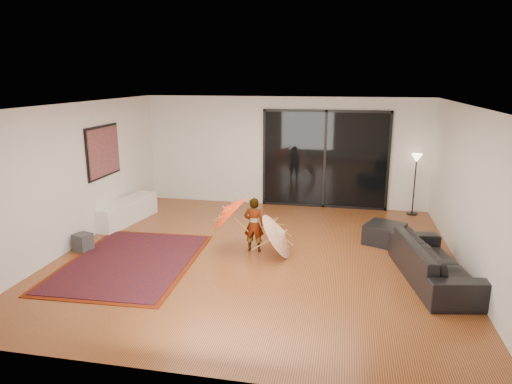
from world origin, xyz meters
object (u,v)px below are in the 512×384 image
(media_console, at_px, (126,211))
(child, at_px, (254,225))
(sofa, at_px, (434,262))
(ottoman, at_px, (385,234))

(media_console, xyz_separation_m, child, (3.14, -1.14, 0.26))
(sofa, relative_size, child, 2.14)
(sofa, distance_m, child, 3.15)
(media_console, height_order, sofa, sofa)
(ottoman, relative_size, child, 0.66)
(ottoman, distance_m, child, 2.60)
(sofa, distance_m, ottoman, 1.72)
(sofa, bearing_deg, child, 66.53)
(media_console, height_order, ottoman, media_console)
(ottoman, height_order, child, child)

